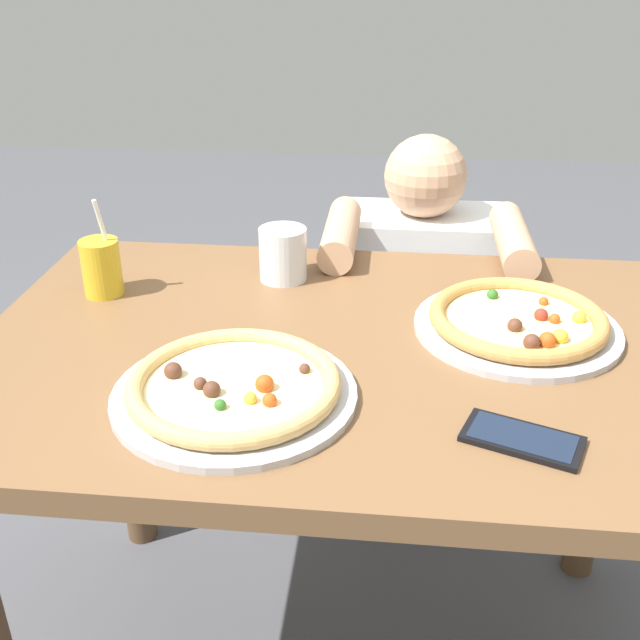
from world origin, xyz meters
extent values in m
cube|color=brown|center=(0.00, 0.00, 0.73)|extent=(1.21, 0.80, 0.04)
cylinder|color=brown|center=(-0.53, 0.32, 0.35)|extent=(0.07, 0.07, 0.71)
cylinder|color=brown|center=(0.53, 0.32, 0.35)|extent=(0.07, 0.07, 0.71)
cylinder|color=#B7B7BC|center=(-0.15, -0.18, 0.76)|extent=(0.35, 0.35, 0.01)
cylinder|color=beige|center=(-0.15, -0.18, 0.77)|extent=(0.25, 0.25, 0.01)
torus|color=tan|center=(-0.15, -0.18, 0.77)|extent=(0.30, 0.30, 0.03)
sphere|color=#BF4C19|center=(-0.09, -0.22, 0.78)|extent=(0.02, 0.02, 0.02)
sphere|color=brown|center=(-0.06, -0.13, 0.78)|extent=(0.02, 0.02, 0.02)
sphere|color=brown|center=(-0.24, -0.16, 0.78)|extent=(0.03, 0.03, 0.03)
sphere|color=brown|center=(-0.18, -0.21, 0.78)|extent=(0.02, 0.02, 0.02)
sphere|color=#BF4C19|center=(-0.11, -0.18, 0.78)|extent=(0.03, 0.03, 0.03)
sphere|color=brown|center=(-0.20, -0.19, 0.78)|extent=(0.02, 0.02, 0.02)
sphere|color=#2D6623|center=(-0.16, -0.24, 0.78)|extent=(0.02, 0.02, 0.02)
sphere|color=gold|center=(-0.12, -0.22, 0.78)|extent=(0.02, 0.02, 0.02)
cylinder|color=#B7B7BC|center=(0.27, 0.07, 0.76)|extent=(0.34, 0.34, 0.01)
cylinder|color=#EFD68C|center=(0.27, 0.07, 0.77)|extent=(0.24, 0.24, 0.01)
torus|color=#C68C47|center=(0.27, 0.07, 0.78)|extent=(0.29, 0.29, 0.03)
sphere|color=brown|center=(0.28, -0.02, 0.78)|extent=(0.03, 0.03, 0.03)
sphere|color=gold|center=(0.32, 0.00, 0.78)|extent=(0.02, 0.02, 0.02)
sphere|color=#BF4C19|center=(0.30, -0.02, 0.78)|extent=(0.03, 0.03, 0.03)
sphere|color=#2D6623|center=(0.24, 0.15, 0.78)|extent=(0.02, 0.02, 0.02)
sphere|color=gold|center=(0.37, 0.07, 0.78)|extent=(0.02, 0.02, 0.02)
sphere|color=#BF4C19|center=(0.32, 0.13, 0.78)|extent=(0.02, 0.02, 0.02)
sphere|color=maroon|center=(0.31, 0.07, 0.78)|extent=(0.02, 0.02, 0.02)
sphere|color=#BF4C19|center=(0.33, 0.06, 0.78)|extent=(0.02, 0.02, 0.02)
sphere|color=brown|center=(0.26, 0.03, 0.78)|extent=(0.02, 0.02, 0.02)
cylinder|color=gold|center=(-0.46, 0.14, 0.80)|extent=(0.07, 0.07, 0.10)
cylinder|color=white|center=(-0.45, 0.14, 0.88)|extent=(0.02, 0.03, 0.09)
cylinder|color=silver|center=(-0.14, 0.24, 0.80)|extent=(0.09, 0.09, 0.10)
cube|color=white|center=(-0.13, 0.23, 0.82)|extent=(0.03, 0.03, 0.02)
cube|color=white|center=(-0.14, 0.23, 0.82)|extent=(0.03, 0.03, 0.02)
cube|color=black|center=(0.24, -0.24, 0.75)|extent=(0.17, 0.12, 0.01)
cube|color=#192338|center=(0.24, -0.24, 0.76)|extent=(0.15, 0.11, 0.00)
cylinder|color=#333847|center=(0.13, 0.63, 0.23)|extent=(0.31, 0.31, 0.45)
cube|color=white|center=(0.13, 0.63, 0.60)|extent=(0.39, 0.22, 0.30)
sphere|color=tan|center=(0.13, 0.63, 0.84)|extent=(0.19, 0.19, 0.19)
cylinder|color=tan|center=(-0.05, 0.40, 0.79)|extent=(0.07, 0.28, 0.07)
cylinder|color=tan|center=(0.30, 0.40, 0.79)|extent=(0.07, 0.28, 0.07)
camera|label=1|loc=(0.06, -1.06, 1.33)|focal=42.27mm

